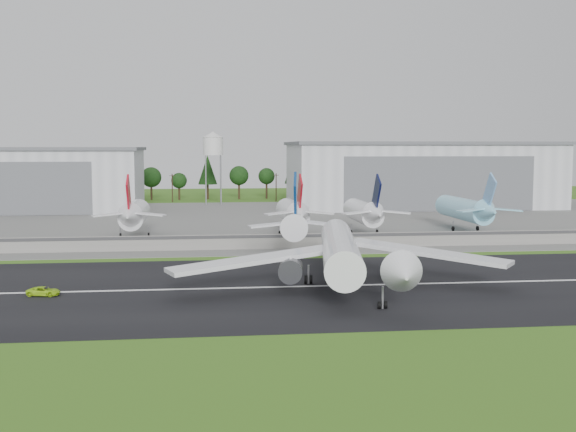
{
  "coord_description": "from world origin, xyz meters",
  "views": [
    {
      "loc": [
        -9.84,
        -106.89,
        23.13
      ],
      "look_at": [
        7.85,
        40.0,
        9.0
      ],
      "focal_mm": 45.0,
      "sensor_mm": 36.0,
      "label": 1
    }
  ],
  "objects": [
    {
      "name": "blast_fence",
      "position": [
        0.0,
        54.99,
        1.81
      ],
      "size": [
        240.0,
        0.61,
        3.5
      ],
      "color": "gray",
      "rests_on": "ground"
    },
    {
      "name": "parked_jet_red_a",
      "position": [
        -26.81,
        76.59,
        6.35
      ],
      "size": [
        7.36,
        31.29,
        16.87
      ],
      "color": "white",
      "rests_on": "ground"
    },
    {
      "name": "parked_jet_skyblue",
      "position": [
        62.24,
        81.58,
        6.27
      ],
      "size": [
        7.36,
        37.29,
        16.83
      ],
      "color": "#8FDCF7",
      "rests_on": "ground"
    },
    {
      "name": "runway_centerline",
      "position": [
        0.0,
        10.0,
        0.11
      ],
      "size": [
        220.0,
        1.0,
        0.02
      ],
      "primitive_type": "cube",
      "color": "white",
      "rests_on": "runway"
    },
    {
      "name": "hangar_east",
      "position": [
        75.0,
        164.92,
        12.63
      ],
      "size": [
        102.0,
        47.0,
        25.2
      ],
      "color": "silver",
      "rests_on": "ground"
    },
    {
      "name": "apron",
      "position": [
        0.0,
        120.0,
        0.05
      ],
      "size": [
        320.0,
        150.0,
        0.1
      ],
      "primitive_type": "cube",
      "color": "slate",
      "rests_on": "ground"
    },
    {
      "name": "treeline",
      "position": [
        0.0,
        215.0,
        0.0
      ],
      "size": [
        320.0,
        16.0,
        22.0
      ],
      "primitive_type": null,
      "color": "black",
      "rests_on": "ground"
    },
    {
      "name": "main_airliner",
      "position": [
        12.98,
        9.57,
        4.89
      ],
      "size": [
        56.58,
        59.16,
        18.17
      ],
      "rotation": [
        0.0,
        0.0,
        2.98
      ],
      "color": "white",
      "rests_on": "runway"
    },
    {
      "name": "water_tower",
      "position": [
        -5.0,
        185.0,
        24.55
      ],
      "size": [
        8.4,
        8.4,
        29.4
      ],
      "color": "#99999E",
      "rests_on": "ground"
    },
    {
      "name": "ground",
      "position": [
        0.0,
        0.0,
        0.0
      ],
      "size": [
        600.0,
        600.0,
        0.0
      ],
      "primitive_type": "plane",
      "color": "#2C5D16",
      "rests_on": "ground"
    },
    {
      "name": "runway",
      "position": [
        0.0,
        10.0,
        0.05
      ],
      "size": [
        320.0,
        60.0,
        0.1
      ],
      "primitive_type": "cube",
      "color": "black",
      "rests_on": "ground"
    },
    {
      "name": "ground_vehicle",
      "position": [
        -34.42,
        7.36,
        0.81
      ],
      "size": [
        5.43,
        3.22,
        1.42
      ],
      "primitive_type": "imported",
      "rotation": [
        0.0,
        0.0,
        1.39
      ],
      "color": "#A6DB19",
      "rests_on": "runway"
    },
    {
      "name": "parked_jet_navy",
      "position": [
        32.65,
        76.57,
        6.21
      ],
      "size": [
        7.36,
        31.29,
        16.72
      ],
      "color": "white",
      "rests_on": "ground"
    },
    {
      "name": "utility_poles",
      "position": [
        0.0,
        200.0,
        0.0
      ],
      "size": [
        230.0,
        3.0,
        12.0
      ],
      "primitive_type": null,
      "color": "black",
      "rests_on": "ground"
    },
    {
      "name": "parked_jet_red_b",
      "position": [
        13.71,
        76.58,
        6.29
      ],
      "size": [
        7.36,
        31.29,
        16.81
      ],
      "color": "white",
      "rests_on": "ground"
    },
    {
      "name": "hangar_west",
      "position": [
        -80.0,
        164.92,
        11.63
      ],
      "size": [
        97.0,
        44.0,
        23.2
      ],
      "color": "silver",
      "rests_on": "ground"
    }
  ]
}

